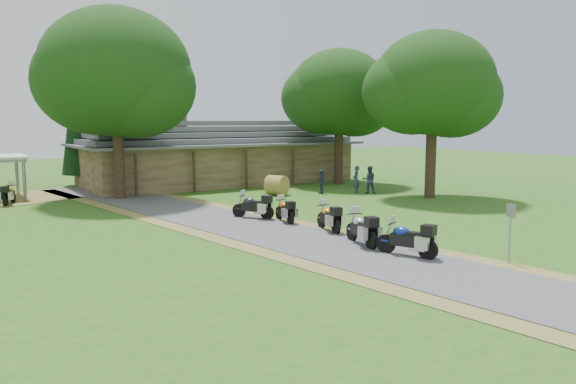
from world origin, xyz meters
TOP-DOWN VIEW (x-y plane):
  - ground at (0.00, 0.00)m, footprint 120.00×120.00m
  - driveway at (-0.50, 4.00)m, footprint 51.95×51.95m
  - lodge at (6.00, 24.00)m, footprint 21.40×9.40m
  - motorcycle_row_a at (1.29, -1.32)m, footprint 1.37×2.18m
  - motorcycle_row_b at (1.10, 0.99)m, footprint 1.14×2.20m
  - motorcycle_row_c at (1.73, 3.98)m, footprint 1.04×2.05m
  - motorcycle_row_d at (1.27, 6.91)m, footprint 0.89×1.89m
  - motorcycle_row_e at (0.43, 8.56)m, footprint 1.65×2.04m
  - motorcycle_carport_a at (-9.26, 20.43)m, footprint 1.29×2.01m
  - person_a at (11.07, 13.38)m, footprint 0.75×0.72m
  - person_b at (11.75, 12.82)m, footprint 0.75×0.70m
  - person_c at (8.95, 14.43)m, footprint 0.45×0.57m
  - hay_bale at (6.01, 15.34)m, footprint 1.69×1.64m
  - sign_post at (3.56, -3.95)m, footprint 0.38×0.06m
  - oak_lodge_left at (-3.12, 19.22)m, footprint 9.22×9.22m
  - oak_lodge_right at (13.37, 18.26)m, footprint 7.62×7.62m
  - oak_driveway at (13.60, 9.13)m, footprint 7.59×7.59m
  - cedar_near at (-3.21, 27.47)m, footprint 3.46×3.46m

SIDE VIEW (x-z plane):
  - ground at x=0.00m, z-range 0.00..0.00m
  - driveway at x=-0.50m, z-range 0.00..0.00m
  - motorcycle_row_d at x=1.27m, z-range 0.00..1.25m
  - hay_bale at x=6.01m, z-range 0.00..1.31m
  - motorcycle_carport_a at x=-9.26m, z-range 0.00..1.31m
  - motorcycle_row_c at x=1.73m, z-range 0.00..1.34m
  - motorcycle_row_e at x=0.43m, z-range 0.00..1.38m
  - motorcycle_row_a at x=1.29m, z-range 0.00..1.42m
  - motorcycle_row_b at x=1.10m, z-range 0.00..1.44m
  - person_c at x=8.95m, z-range 0.00..1.87m
  - sign_post at x=3.56m, z-range 0.00..2.11m
  - person_b at x=11.75m, z-range 0.00..2.15m
  - person_a at x=11.07m, z-range 0.00..2.16m
  - lodge at x=6.00m, z-range 0.00..4.90m
  - oak_lodge_right at x=13.37m, z-range 0.00..11.29m
  - oak_driveway at x=13.60m, z-range 0.00..11.57m
  - oak_lodge_left at x=-3.12m, z-range 0.00..12.58m
  - cedar_near at x=-3.21m, z-range 0.00..12.84m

